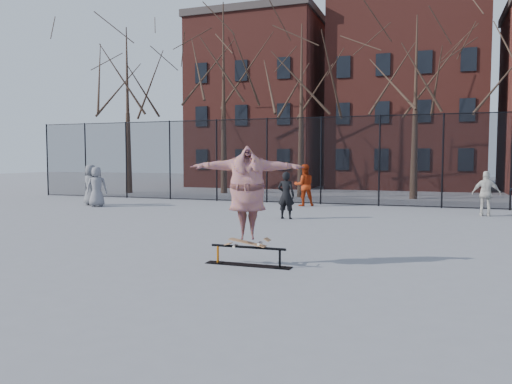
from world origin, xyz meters
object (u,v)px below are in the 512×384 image
(skateboard, at_px, (248,244))
(bystander_black, at_px, (286,195))
(skate_rail, at_px, (248,258))
(bystander_red, at_px, (304,185))
(bystander_extra, at_px, (91,185))
(skater, at_px, (247,195))
(bystander_grey, at_px, (97,187))
(bystander_white, at_px, (486,194))

(skateboard, height_order, bystander_black, bystander_black)
(skate_rail, relative_size, bystander_red, 0.97)
(bystander_extra, bearing_deg, bystander_red, -153.67)
(skate_rail, relative_size, skateboard, 2.17)
(skateboard, bearing_deg, skate_rail, 0.00)
(skate_rail, relative_size, skater, 0.78)
(bystander_grey, distance_m, bystander_black, 9.08)
(bystander_white, bearing_deg, bystander_grey, 10.85)
(skater, bearing_deg, bystander_black, 80.14)
(bystander_grey, bearing_deg, bystander_white, 155.80)
(skate_rail, height_order, bystander_black, bystander_black)
(skateboard, height_order, bystander_grey, bystander_grey)
(skateboard, xyz_separation_m, bystander_black, (-1.40, 7.50, 0.39))
(skateboard, distance_m, skater, 0.97)
(bystander_red, height_order, bystander_extra, bystander_red)
(bystander_white, distance_m, bystander_extra, 16.35)
(bystander_extra, bearing_deg, bystander_white, -166.22)
(skateboard, bearing_deg, bystander_black, 100.58)
(skate_rail, xyz_separation_m, bystander_white, (5.24, 10.74, 0.67))
(skateboard, distance_m, bystander_red, 12.35)
(skateboard, height_order, bystander_white, bystander_white)
(skateboard, bearing_deg, bystander_extra, 139.84)
(skater, distance_m, bystander_white, 11.97)
(skateboard, distance_m, bystander_black, 7.64)
(bystander_grey, bearing_deg, skate_rail, 108.48)
(skateboard, height_order, skater, skater)
(skateboard, relative_size, skater, 0.36)
(skate_rail, bearing_deg, bystander_red, 99.11)
(bystander_extra, bearing_deg, bystander_grey, 154.16)
(skateboard, bearing_deg, skater, 180.00)
(bystander_red, xyz_separation_m, bystander_white, (7.20, -1.45, -0.10))
(bystander_grey, xyz_separation_m, bystander_white, (15.63, 1.88, -0.05))
(skateboard, distance_m, bystander_white, 11.96)
(skater, bearing_deg, skateboard, -20.44)
(skateboard, xyz_separation_m, bystander_grey, (-10.38, 8.86, 0.44))
(bystander_grey, height_order, bystander_extra, bystander_extra)
(bystander_grey, height_order, bystander_white, bystander_grey)
(skater, distance_m, bystander_black, 7.65)
(skater, height_order, bystander_red, skater)
(bystander_white, xyz_separation_m, bystander_extra, (-16.29, -1.43, 0.09))
(skater, relative_size, bystander_grey, 1.30)
(bystander_white, bearing_deg, bystander_extra, 9.00)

